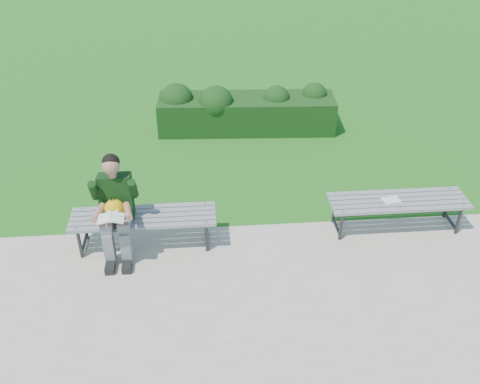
# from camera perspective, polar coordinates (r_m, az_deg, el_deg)

# --- Properties ---
(ground) EXTENTS (80.00, 80.00, 0.00)m
(ground) POSITION_cam_1_polar(r_m,az_deg,el_deg) (7.23, -0.04, -3.76)
(ground) COLOR #25801E
(ground) RESTS_ON ground
(walkway) EXTENTS (30.00, 3.50, 0.02)m
(walkway) POSITION_cam_1_polar(r_m,az_deg,el_deg) (5.92, 1.40, -13.84)
(walkway) COLOR #B6A796
(walkway) RESTS_ON ground
(hedge) EXTENTS (3.15, 0.96, 0.87)m
(hedge) POSITION_cam_1_polar(r_m,az_deg,el_deg) (9.62, 0.15, 8.78)
(hedge) COLOR #174111
(hedge) RESTS_ON ground
(bench_left) EXTENTS (1.80, 0.50, 0.46)m
(bench_left) POSITION_cam_1_polar(r_m,az_deg,el_deg) (6.78, -10.26, -2.88)
(bench_left) COLOR gray
(bench_left) RESTS_ON walkway
(bench_right) EXTENTS (1.80, 0.50, 0.46)m
(bench_right) POSITION_cam_1_polar(r_m,az_deg,el_deg) (7.26, 16.49, -1.15)
(bench_right) COLOR gray
(bench_right) RESTS_ON walkway
(seated_boy) EXTENTS (0.56, 0.76, 1.31)m
(seated_boy) POSITION_cam_1_polar(r_m,az_deg,el_deg) (6.57, -13.17, -1.34)
(seated_boy) COLOR gray
(seated_boy) RESTS_ON walkway
(paper_sheet) EXTENTS (0.24, 0.19, 0.01)m
(paper_sheet) POSITION_cam_1_polar(r_m,az_deg,el_deg) (7.19, 15.82, -0.81)
(paper_sheet) COLOR white
(paper_sheet) RESTS_ON bench_right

